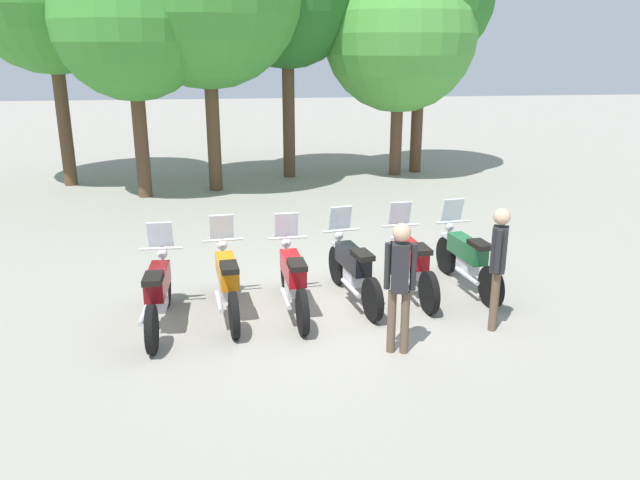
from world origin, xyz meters
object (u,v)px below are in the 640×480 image
motorcycle_3 (353,268)px  person_1 (400,278)px  motorcycle_4 (411,262)px  tree_4 (400,34)px  motorcycle_1 (227,280)px  person_0 (498,259)px  motorcycle_0 (158,291)px  motorcycle_2 (293,278)px  motorcycle_5 (467,258)px  tree_1 (131,22)px

motorcycle_3 → person_1: person_1 is taller
motorcycle_4 → tree_4: 10.39m
motorcycle_1 → motorcycle_3: size_ratio=1.01×
person_0 → motorcycle_4: bearing=146.8°
person_0 → tree_4: 11.46m
motorcycle_0 → motorcycle_3: size_ratio=1.01×
motorcycle_3 → tree_4: (3.12, 9.66, 3.62)m
person_1 → tree_4: (2.86, 11.48, 3.11)m
motorcycle_1 → motorcycle_2: (0.96, -0.02, 0.00)m
motorcycle_0 → person_1: person_1 is taller
person_0 → motorcycle_0: bearing=-160.9°
motorcycle_0 → motorcycle_5: 4.88m
motorcycle_4 → tree_1: size_ratio=0.35×
motorcycle_2 → tree_4: size_ratio=0.34×
tree_1 → motorcycle_2: bearing=-68.2°
motorcycle_2 → motorcycle_3: bearing=-76.4°
motorcycle_3 → person_0: (1.77, -1.28, 0.51)m
motorcycle_3 → motorcycle_5: 1.94m
person_1 → tree_4: bearing=1.8°
tree_4 → tree_1: bearing=-164.5°
motorcycle_5 → tree_4: (1.19, 9.41, 3.62)m
motorcycle_0 → motorcycle_1: same height
person_0 → person_1: (-1.52, -0.54, -0.00)m
tree_4 → person_1: bearing=-104.0°
motorcycle_3 → tree_4: tree_4 is taller
motorcycle_1 → tree_1: (-2.22, 7.93, 3.86)m
motorcycle_0 → motorcycle_3: 2.94m
motorcycle_2 → motorcycle_3: (0.96, 0.30, 0.00)m
motorcycle_2 → person_0: bearing=-113.5°
motorcycle_5 → person_0: 1.62m
motorcycle_5 → person_0: (-0.15, -1.53, 0.51)m
person_0 → tree_4: (1.35, 10.94, 3.11)m
motorcycle_3 → motorcycle_4: bearing=-90.5°
motorcycle_5 → motorcycle_1: bearing=91.1°
motorcycle_0 → motorcycle_5: bearing=-79.6°
person_1 → motorcycle_3: bearing=23.8°
motorcycle_1 → person_0: (3.69, -1.00, 0.51)m
motorcycle_5 → person_1: (-1.67, -2.07, 0.51)m
person_1 → motorcycle_1: bearing=70.5°
motorcycle_3 → tree_1: bearing=18.6°
person_1 → motorcycle_4: bearing=-4.0°
motorcycle_5 → tree_1: 10.32m
motorcycle_5 → person_1: size_ratio=1.26×
person_0 → motorcycle_5: bearing=111.9°
motorcycle_3 → motorcycle_2: bearing=97.4°
motorcycle_5 → motorcycle_3: bearing=90.7°
motorcycle_4 → motorcycle_2: bearing=99.1°
motorcycle_3 → tree_4: size_ratio=0.34×
motorcycle_1 → motorcycle_3: (1.92, 0.28, 0.00)m
person_0 → person_1: bearing=-132.8°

